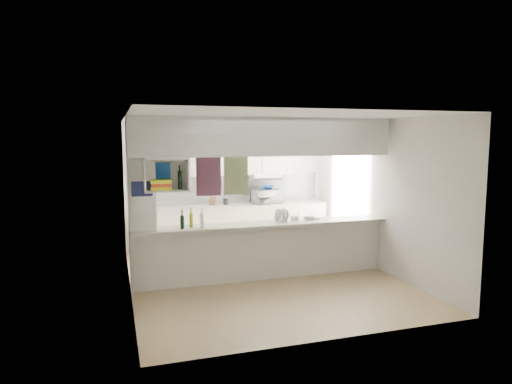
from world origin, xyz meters
name	(u,v)px	position (x,y,z in m)	size (l,w,h in m)	color
floor	(264,278)	(0.00, 0.00, 0.00)	(4.80, 4.80, 0.00)	tan
ceiling	(264,118)	(0.00, 0.00, 2.60)	(4.80, 4.80, 0.00)	white
wall_back	(228,185)	(0.00, 2.40, 1.30)	(4.20, 4.20, 0.00)	silver
wall_left	(128,206)	(-2.10, 0.00, 1.30)	(4.80, 4.80, 0.00)	silver
wall_right	(378,195)	(2.10, 0.00, 1.30)	(4.80, 4.80, 0.00)	silver
servery_partition	(253,178)	(-0.17, 0.00, 1.66)	(4.20, 0.50, 2.60)	silver
cubby_shelf	(165,177)	(-1.57, -0.06, 1.71)	(0.65, 0.35, 0.50)	white
kitchen_run	(238,209)	(0.16, 2.14, 0.83)	(3.60, 0.63, 2.24)	beige
microwave	(267,196)	(0.76, 2.07, 1.07)	(0.55, 0.37, 0.31)	white
bowl	(268,187)	(0.79, 2.09, 1.26)	(0.26, 0.26, 0.06)	#0D4199
dish_rack	(284,216)	(0.36, 0.05, 1.01)	(0.50, 0.43, 0.22)	silver
cup	(278,219)	(0.23, -0.04, 0.99)	(0.13, 0.13, 0.10)	white
wine_bottles	(192,220)	(-1.17, -0.05, 1.04)	(0.36, 0.14, 0.32)	black
plastic_tubs	(300,218)	(0.68, 0.08, 0.96)	(0.50, 0.23, 0.08)	silver
utensil_jar	(226,201)	(-0.11, 2.15, 0.99)	(0.09, 0.09, 0.13)	black
knife_block	(213,200)	(-0.37, 2.18, 1.02)	(0.10, 0.08, 0.20)	#52341C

